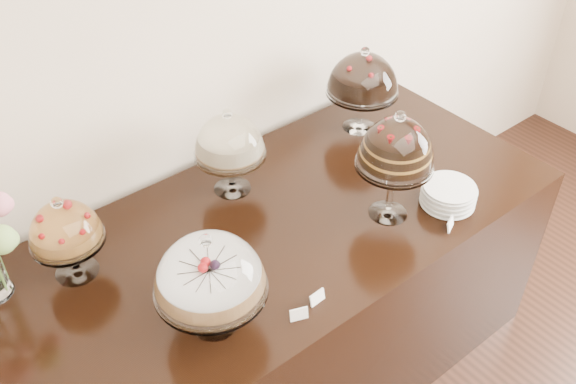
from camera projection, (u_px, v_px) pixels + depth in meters
wall_back at (248, 3)px, 2.49m from camera, size 5.00×0.04×3.00m
display_counter at (281, 302)px, 2.69m from camera, size 2.20×1.00×0.90m
cake_stand_sugar_sponge at (209, 271)px, 1.88m from camera, size 0.35×0.35×0.38m
cake_stand_choco_layer at (396, 147)px, 2.25m from camera, size 0.28×0.28×0.45m
cake_stand_cheesecake at (229, 140)px, 2.41m from camera, size 0.28×0.28×0.37m
cake_stand_dark_choco at (363, 77)px, 2.74m from camera, size 0.32×0.32×0.39m
cake_stand_fruit_tart at (64, 228)px, 2.08m from camera, size 0.25×0.25×0.33m
plate_stack at (448, 195)px, 2.46m from camera, size 0.21×0.21×0.08m
price_card_left at (317, 297)px, 2.09m from camera, size 0.06×0.02×0.04m
price_card_right at (450, 224)px, 2.36m from camera, size 0.06×0.04×0.04m
price_card_extra at (299, 314)px, 2.03m from camera, size 0.06×0.04×0.04m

